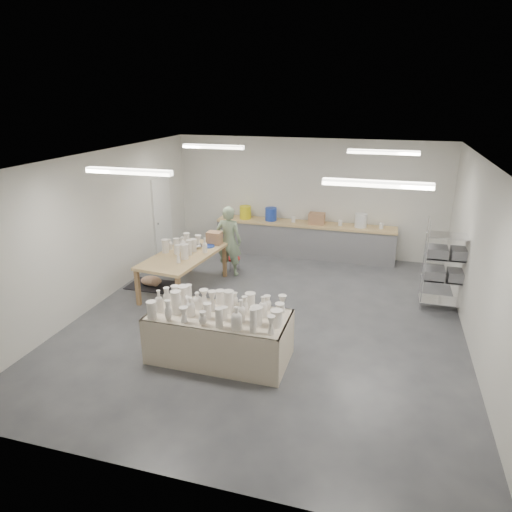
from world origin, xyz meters
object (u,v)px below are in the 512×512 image
(drying_table, at_px, (219,334))
(work_table, at_px, (187,252))
(potter, at_px, (229,241))
(red_stool, at_px, (233,259))

(drying_table, bearing_deg, work_table, 123.97)
(potter, height_order, red_stool, potter)
(work_table, relative_size, potter, 1.38)
(potter, bearing_deg, work_table, 59.24)
(red_stool, bearing_deg, work_table, -115.40)
(drying_table, height_order, potter, potter)
(work_table, distance_m, red_stool, 1.50)
(work_table, bearing_deg, red_stool, 70.73)
(potter, bearing_deg, drying_table, 106.97)
(work_table, relative_size, red_stool, 5.60)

